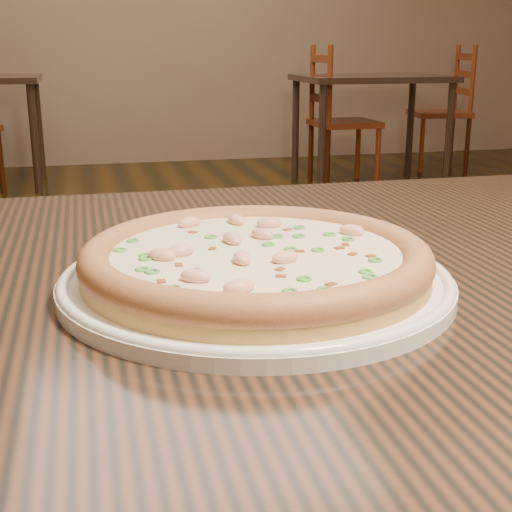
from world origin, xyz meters
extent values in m
plane|color=black|center=(0.00, 0.00, 0.00)|extent=(9.00, 9.00, 0.00)
cube|color=black|center=(-0.25, -0.91, 0.73)|extent=(1.20, 0.80, 0.04)
cylinder|color=white|center=(-0.37, -0.96, 0.76)|extent=(0.34, 0.34, 0.01)
torus|color=white|center=(-0.37, -0.96, 0.76)|extent=(0.33, 0.33, 0.01)
cylinder|color=#C49444|center=(-0.37, -0.96, 0.77)|extent=(0.29, 0.29, 0.02)
torus|color=#BA7843|center=(-0.37, -0.96, 0.78)|extent=(0.30, 0.30, 0.03)
cylinder|color=beige|center=(-0.37, -0.96, 0.78)|extent=(0.25, 0.25, 0.00)
ellipsoid|color=#F2B29E|center=(-0.41, -0.86, 0.79)|extent=(0.03, 0.02, 0.01)
ellipsoid|color=#F2B29E|center=(-0.43, -1.02, 0.79)|extent=(0.03, 0.02, 0.01)
ellipsoid|color=#F2B29E|center=(-0.27, -0.92, 0.79)|extent=(0.03, 0.03, 0.01)
ellipsoid|color=#F2B29E|center=(-0.38, -0.93, 0.79)|extent=(0.02, 0.03, 0.01)
ellipsoid|color=#F2B29E|center=(-0.45, -0.96, 0.79)|extent=(0.03, 0.03, 0.01)
ellipsoid|color=#F2B29E|center=(-0.43, -0.95, 0.79)|extent=(0.03, 0.02, 0.01)
ellipsoid|color=#F2B29E|center=(-0.35, -0.99, 0.79)|extent=(0.03, 0.02, 0.01)
ellipsoid|color=#F2B29E|center=(-0.33, -0.88, 0.79)|extent=(0.03, 0.02, 0.01)
ellipsoid|color=#F2B29E|center=(-0.36, -0.86, 0.79)|extent=(0.02, 0.03, 0.01)
ellipsoid|color=#F2B29E|center=(-0.35, -0.92, 0.79)|extent=(0.02, 0.03, 0.01)
ellipsoid|color=#F2B29E|center=(-0.40, -1.05, 0.79)|extent=(0.03, 0.02, 0.01)
ellipsoid|color=#F2B29E|center=(-0.38, -0.99, 0.79)|extent=(0.01, 0.02, 0.01)
cube|color=maroon|center=(-0.45, -1.02, 0.78)|extent=(0.01, 0.01, 0.00)
cube|color=maroon|center=(-0.29, -0.99, 0.78)|extent=(0.01, 0.01, 0.00)
cube|color=maroon|center=(-0.41, -0.88, 0.78)|extent=(0.01, 0.01, 0.00)
cube|color=maroon|center=(-0.28, -1.00, 0.78)|extent=(0.01, 0.01, 0.00)
cube|color=maroon|center=(-0.33, -1.06, 0.78)|extent=(0.01, 0.01, 0.00)
cube|color=maroon|center=(-0.40, -0.94, 0.78)|extent=(0.01, 0.01, 0.00)
cube|color=maroon|center=(-0.32, -0.90, 0.78)|extent=(0.01, 0.01, 0.00)
cube|color=maroon|center=(-0.36, -1.03, 0.78)|extent=(0.01, 0.01, 0.00)
cube|color=maroon|center=(-0.33, -0.97, 0.78)|extent=(0.01, 0.01, 0.00)
cube|color=maroon|center=(-0.36, -1.01, 0.78)|extent=(0.01, 0.01, 0.00)
cube|color=maroon|center=(-0.29, -0.97, 0.78)|extent=(0.01, 0.01, 0.00)
cube|color=maroon|center=(-0.38, -0.96, 0.78)|extent=(0.01, 0.01, 0.00)
cube|color=maroon|center=(-0.43, -0.98, 0.78)|extent=(0.01, 0.01, 0.00)
cube|color=maroon|center=(-0.42, -1.00, 0.78)|extent=(0.01, 0.01, 0.00)
cube|color=maroon|center=(-0.29, -0.96, 0.78)|extent=(0.01, 0.01, 0.00)
torus|color=#4B9C41|center=(-0.31, -0.97, 0.79)|extent=(0.01, 0.01, 0.00)
torus|color=#4B9C41|center=(-0.46, -0.95, 0.79)|extent=(0.02, 0.02, 0.00)
torus|color=#4B9C41|center=(-0.34, -0.92, 0.79)|extent=(0.01, 0.01, 0.00)
torus|color=#4B9C41|center=(-0.34, -0.96, 0.79)|extent=(0.01, 0.01, 0.00)
torus|color=#4B9C41|center=(-0.30, -1.03, 0.79)|extent=(0.02, 0.02, 0.00)
torus|color=#4B9C41|center=(-0.48, -0.93, 0.79)|extent=(0.01, 0.01, 0.00)
torus|color=#4B9C41|center=(-0.35, -0.94, 0.79)|extent=(0.02, 0.02, 0.00)
torus|color=#4B9C41|center=(-0.43, -1.02, 0.79)|extent=(0.02, 0.02, 0.00)
torus|color=#4B9C41|center=(-0.37, -1.06, 0.79)|extent=(0.02, 0.02, 0.00)
torus|color=#4B9C41|center=(-0.46, -1.00, 0.79)|extent=(0.02, 0.02, 0.00)
torus|color=#4B9C41|center=(-0.28, -1.01, 0.79)|extent=(0.02, 0.02, 0.00)
torus|color=#4B9C41|center=(-0.31, -0.89, 0.79)|extent=(0.02, 0.02, 0.00)
torus|color=#4B9C41|center=(-0.32, -0.92, 0.79)|extent=(0.02, 0.02, 0.00)
torus|color=#4B9C41|center=(-0.29, -0.92, 0.79)|extent=(0.01, 0.01, 0.00)
torus|color=#4B9C41|center=(-0.30, -1.05, 0.79)|extent=(0.01, 0.01, 0.00)
torus|color=#4B9C41|center=(-0.34, -0.92, 0.79)|extent=(0.01, 0.01, 0.00)
torus|color=#4B9C41|center=(-0.34, -1.07, 0.79)|extent=(0.01, 0.01, 0.00)
torus|color=#4B9C41|center=(-0.36, -0.86, 0.79)|extent=(0.02, 0.02, 0.00)
torus|color=#4B9C41|center=(-0.28, -0.94, 0.79)|extent=(0.02, 0.02, 0.00)
torus|color=#4B9C41|center=(-0.40, -0.91, 0.79)|extent=(0.01, 0.01, 0.00)
torus|color=#4B9C41|center=(-0.35, -1.04, 0.79)|extent=(0.01, 0.01, 0.00)
torus|color=#4B9C41|center=(-0.47, -0.90, 0.79)|extent=(0.02, 0.02, 0.00)
torus|color=#4B9C41|center=(-0.46, -0.96, 0.79)|extent=(0.01, 0.01, 0.00)
torus|color=#4B9C41|center=(-0.46, -0.99, 0.79)|extent=(0.02, 0.02, 0.00)
torus|color=#4B9C41|center=(-0.45, -1.04, 0.79)|extent=(0.02, 0.02, 0.00)
cylinder|color=black|center=(-0.82, 3.36, 0.35)|extent=(0.05, 0.05, 0.71)
cylinder|color=black|center=(-0.82, 3.96, 0.35)|extent=(0.05, 0.05, 0.71)
cube|color=black|center=(1.44, 3.17, 0.73)|extent=(1.00, 0.70, 0.04)
cylinder|color=black|center=(0.99, 2.87, 0.35)|extent=(0.05, 0.05, 0.71)
cylinder|color=black|center=(1.89, 2.87, 0.35)|extent=(0.05, 0.05, 0.71)
cylinder|color=black|center=(0.99, 3.47, 0.35)|extent=(0.05, 0.05, 0.71)
cylinder|color=black|center=(1.89, 3.47, 0.35)|extent=(0.05, 0.05, 0.71)
cylinder|color=#5F2317|center=(-1.04, 3.40, 0.21)|extent=(0.04, 0.04, 0.41)
cube|color=#5F2317|center=(1.25, 3.17, 0.43)|extent=(0.42, 0.42, 0.04)
cylinder|color=#5F2317|center=(1.43, 2.99, 0.21)|extent=(0.04, 0.04, 0.41)
cylinder|color=#5F2317|center=(1.43, 3.35, 0.21)|extent=(0.04, 0.04, 0.41)
cylinder|color=#5F2317|center=(1.07, 2.99, 0.21)|extent=(0.04, 0.04, 0.41)
cylinder|color=#5F2317|center=(1.07, 3.35, 0.21)|extent=(0.04, 0.04, 0.41)
cylinder|color=#5F2317|center=(1.07, 2.99, 0.47)|extent=(0.04, 0.04, 0.95)
cylinder|color=#5F2317|center=(1.07, 3.35, 0.47)|extent=(0.04, 0.04, 0.95)
cube|color=#5F2317|center=(1.07, 3.17, 0.60)|extent=(0.03, 0.36, 0.05)
cube|color=#5F2317|center=(1.07, 3.17, 0.73)|extent=(0.03, 0.36, 0.05)
cube|color=#5F2317|center=(1.07, 3.17, 0.86)|extent=(0.03, 0.36, 0.05)
cube|color=#5F2317|center=(2.23, 3.68, 0.43)|extent=(0.48, 0.48, 0.04)
cylinder|color=#5F2317|center=(2.08, 3.88, 0.21)|extent=(0.04, 0.04, 0.41)
cylinder|color=#5F2317|center=(2.02, 3.53, 0.21)|extent=(0.04, 0.04, 0.41)
cylinder|color=#5F2317|center=(2.44, 3.83, 0.21)|extent=(0.04, 0.04, 0.41)
cylinder|color=#5F2317|center=(2.38, 3.47, 0.21)|extent=(0.04, 0.04, 0.41)
cylinder|color=#5F2317|center=(2.44, 3.83, 0.47)|extent=(0.04, 0.04, 0.95)
cylinder|color=#5F2317|center=(2.38, 3.47, 0.47)|extent=(0.04, 0.04, 0.95)
cube|color=#5F2317|center=(2.41, 3.65, 0.60)|extent=(0.09, 0.36, 0.05)
cube|color=#5F2317|center=(2.41, 3.65, 0.73)|extent=(0.09, 0.36, 0.05)
cube|color=#5F2317|center=(2.41, 3.65, 0.86)|extent=(0.09, 0.36, 0.05)
camera|label=1|loc=(-0.50, -1.52, 0.95)|focal=50.00mm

